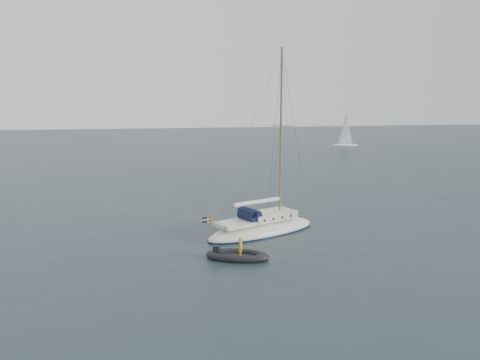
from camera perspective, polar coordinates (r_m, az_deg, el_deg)
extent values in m
plane|color=black|center=(32.52, 4.17, -6.16)|extent=(300.00, 300.00, 0.00)
ellipsoid|color=#ECE7CF|center=(31.84, 2.75, -6.21)|extent=(8.61, 2.68, 1.43)
cube|color=white|center=(31.79, 3.92, -4.41)|extent=(3.44, 1.82, 0.53)
cube|color=#ECE7CF|center=(31.05, -1.31, -5.01)|extent=(2.30, 1.82, 0.24)
cylinder|color=#0F1633|center=(31.23, 0.83, -4.14)|extent=(0.92, 1.58, 0.92)
cube|color=#0F1633|center=(31.14, 0.49, -3.82)|extent=(0.43, 1.58, 0.38)
cylinder|color=brown|center=(31.26, 5.53, 5.49)|extent=(0.14, 0.14, 11.48)
cylinder|color=brown|center=(31.23, 5.55, 6.54)|extent=(0.05, 2.10, 0.05)
cylinder|color=brown|center=(31.23, 1.94, -2.71)|extent=(4.02, 0.10, 0.10)
cylinder|color=white|center=(31.22, 1.94, -2.63)|extent=(3.74, 0.27, 0.27)
cylinder|color=gray|center=(30.65, -4.10, -4.43)|extent=(0.04, 2.10, 0.04)
torus|color=#DA540C|center=(31.19, -4.38, -4.19)|extent=(0.52, 0.10, 0.52)
cylinder|color=brown|center=(30.62, -4.72, -4.63)|extent=(0.03, 0.03, 0.86)
cube|color=#030C5E|center=(30.50, -5.26, -4.14)|extent=(0.57, 0.02, 0.36)
cube|color=#E2B100|center=(30.50, -5.26, -4.14)|extent=(0.59, 0.03, 0.09)
cube|color=#E2B100|center=(30.52, -5.07, -4.13)|extent=(0.09, 0.03, 0.38)
cylinder|color=black|center=(32.29, 1.31, -4.18)|extent=(0.17, 0.06, 0.17)
cylinder|color=black|center=(30.58, 2.24, -4.94)|extent=(0.17, 0.06, 0.17)
cylinder|color=black|center=(32.50, 2.61, -4.10)|extent=(0.17, 0.06, 0.17)
cylinder|color=black|center=(30.80, 3.61, -4.85)|extent=(0.17, 0.06, 0.17)
cylinder|color=black|center=(32.73, 3.89, -4.02)|extent=(0.17, 0.06, 0.17)
cylinder|color=black|center=(31.04, 4.96, -4.76)|extent=(0.17, 0.06, 0.17)
cylinder|color=black|center=(32.97, 5.16, -3.94)|extent=(0.17, 0.06, 0.17)
cylinder|color=black|center=(31.29, 6.28, -4.66)|extent=(0.17, 0.06, 0.17)
cube|color=#4F4F54|center=(31.36, 0.89, -6.48)|extent=(1.73, 0.71, 0.10)
cube|color=black|center=(26.62, -0.32, -9.32)|extent=(2.25, 0.94, 0.11)
cube|color=black|center=(26.27, -2.93, -8.92)|extent=(0.33, 0.33, 0.56)
imported|color=#F1AF13|center=(26.49, 0.08, -8.10)|extent=(0.28, 0.41, 1.08)
ellipsoid|color=white|center=(102.93, 12.71, 4.13)|extent=(5.48, 1.83, 0.91)
cylinder|color=gray|center=(102.70, 12.78, 6.14)|extent=(0.09, 0.09, 6.39)
cone|color=white|center=(102.68, 12.75, 6.14)|extent=(2.92, 2.92, 5.94)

